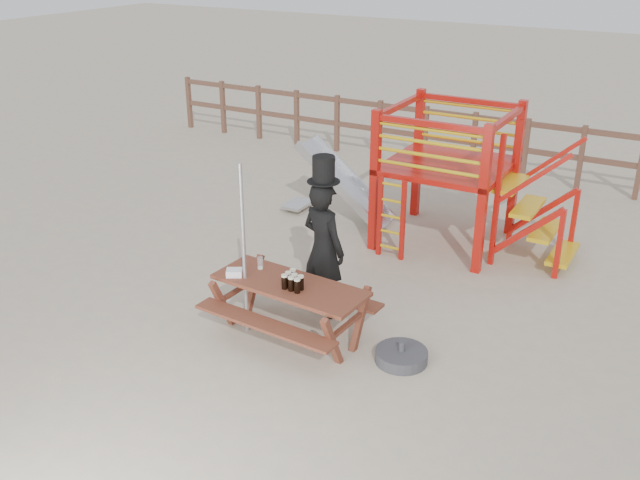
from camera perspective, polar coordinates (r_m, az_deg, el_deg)
The scene contains 10 objects.
ground at distance 8.26m, azimuth -0.59°, elevation -8.47°, with size 60.00×60.00×0.00m, color #B5A68C.
back_fence at distance 13.99m, azimuth 14.18°, elevation 7.79°, with size 15.09×0.09×1.20m.
playground_fort at distance 10.73m, azimuth 9.72°, elevation 5.29°, with size 4.71×1.84×2.10m.
picnic_table at distance 8.23m, azimuth -2.42°, elevation -5.08°, with size 1.88×1.35×0.70m.
man_with_hat at distance 8.54m, azimuth 0.28°, elevation -0.45°, with size 0.71×0.57×2.02m.
metal_pole at distance 8.12m, azimuth -6.11°, elevation -0.88°, with size 0.05×0.05×2.08m, color #B2B2B7.
parasol_base at distance 8.01m, azimuth 6.52°, elevation -9.20°, with size 0.58×0.58×0.25m.
paper_bag at distance 8.31m, azimuth -6.88°, elevation -2.61°, with size 0.18×0.14×0.08m, color white.
stout_pints at distance 7.96m, azimuth -2.19°, elevation -3.31°, with size 0.24×0.25×0.17m.
empty_glasses at distance 8.44m, azimuth -4.80°, elevation -1.88°, with size 0.07×0.07×0.15m.
Camera 1 is at (3.55, -6.03, 4.40)m, focal length 40.00 mm.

